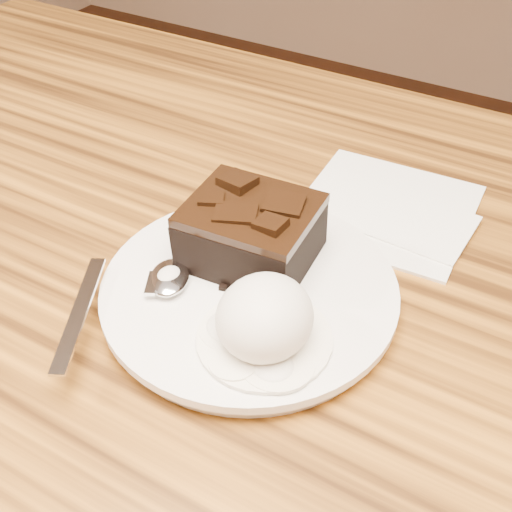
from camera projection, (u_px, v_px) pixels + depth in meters
The scene contains 10 objects.
dining_table at pixel (211, 506), 0.77m from camera, with size 1.20×0.80×0.75m, color #341D0B, non-canonical shape.
plate at pixel (249, 294), 0.50m from camera, with size 0.23×0.23×0.02m, color silver.
brownie at pixel (251, 235), 0.50m from camera, with size 0.09×0.08×0.04m, color black.
ice_cream_scoop at pixel (265, 317), 0.43m from camera, with size 0.07×0.07×0.05m, color white.
melt_puddle at pixel (264, 339), 0.45m from camera, with size 0.09×0.09×0.00m, color #EFE8CE.
spoon at pixel (169, 279), 0.49m from camera, with size 0.03×0.17×0.01m, color silver, non-canonical shape.
napkin at pixel (386, 207), 0.59m from camera, with size 0.15×0.15×0.01m, color white.
crumb_a at pixel (223, 287), 0.49m from camera, with size 0.01×0.01×0.00m, color black.
crumb_b at pixel (298, 329), 0.45m from camera, with size 0.01×0.01×0.00m, color black.
crumb_c at pixel (234, 294), 0.48m from camera, with size 0.01×0.00×0.00m, color black.
Camera 1 is at (0.24, -0.31, 1.11)m, focal length 45.54 mm.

